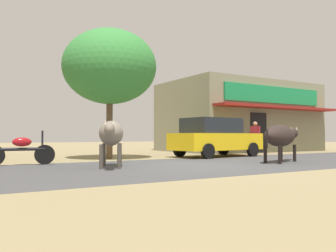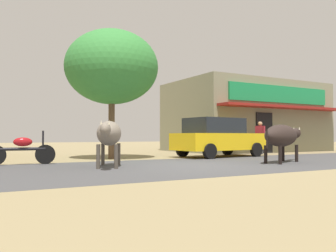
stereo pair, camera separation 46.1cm
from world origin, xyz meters
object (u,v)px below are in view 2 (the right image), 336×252
object	(u,v)px
parked_motorcycle	(22,150)
parked_hatchback_car	(218,137)
cow_near_brown	(109,134)
cow_far_dark	(282,136)
pedestrian_by_shop	(260,135)
roadside_tree	(112,67)

from	to	relation	value
parked_motorcycle	parked_hatchback_car	bearing A→B (deg)	3.23
parked_motorcycle	cow_near_brown	bearing A→B (deg)	-44.88
cow_far_dark	cow_near_brown	bearing A→B (deg)	168.23
pedestrian_by_shop	cow_near_brown	bearing A→B (deg)	-159.97
cow_near_brown	pedestrian_by_shop	distance (m)	9.35
cow_near_brown	cow_far_dark	xyz separation A→B (m)	(5.64, -1.18, -0.06)
roadside_tree	pedestrian_by_shop	xyz separation A→B (m)	(7.47, -0.25, -2.64)
cow_far_dark	parked_hatchback_car	bearing A→B (deg)	88.48
parked_motorcycle	cow_far_dark	world-z (taller)	cow_far_dark
cow_far_dark	pedestrian_by_shop	distance (m)	5.39
roadside_tree	pedestrian_by_shop	distance (m)	7.92
roadside_tree	parked_motorcycle	world-z (taller)	roadside_tree
parked_hatchback_car	roadside_tree	bearing A→B (deg)	168.06
parked_hatchback_car	cow_near_brown	distance (m)	6.27
roadside_tree	cow_far_dark	world-z (taller)	roadside_tree
roadside_tree	cow_far_dark	distance (m)	6.88
parked_hatchback_car	cow_near_brown	xyz separation A→B (m)	(-5.74, -2.52, 0.11)
parked_hatchback_car	cow_far_dark	world-z (taller)	parked_hatchback_car
parked_motorcycle	pedestrian_by_shop	distance (m)	10.94
roadside_tree	parked_motorcycle	bearing A→B (deg)	-157.97
roadside_tree	parked_hatchback_car	world-z (taller)	roadside_tree
cow_far_dark	pedestrian_by_shop	xyz separation A→B (m)	(3.14, 4.38, 0.04)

